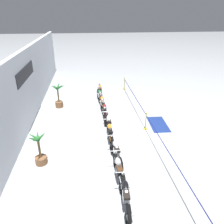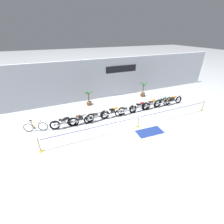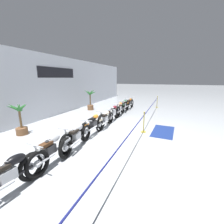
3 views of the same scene
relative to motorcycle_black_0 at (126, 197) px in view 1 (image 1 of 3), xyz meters
The scene contains 17 objects.
ground_plane 5.40m from the motorcycle_black_0, ahead, with size 120.00×120.00×0.00m, color #B2B7BC.
back_wall 7.22m from the motorcycle_black_0, 40.40° to the left, with size 28.00×0.29×4.20m.
motorcycle_black_0 is the anchor object (origin of this frame).
motorcycle_silver_1 1.31m from the motorcycle_black_0, ahead, with size 2.24×0.62×0.96m.
motorcycle_silver_2 2.57m from the motorcycle_black_0, ahead, with size 2.25×0.62×0.94m.
motorcycle_orange_3 4.11m from the motorcycle_black_0, ahead, with size 2.43×0.62×0.99m.
motorcycle_cream_4 5.28m from the motorcycle_black_0, ahead, with size 2.13×0.62×0.91m.
motorcycle_maroon_5 6.78m from the motorcycle_black_0, ahead, with size 2.22×0.62×0.96m.
motorcycle_orange_6 8.13m from the motorcycle_black_0, ahead, with size 2.31×0.62×0.98m.
motorcycle_green_7 9.50m from the motorcycle_black_0, ahead, with size 2.33×0.62×0.97m.
motorcycle_orange_8 10.67m from the motorcycle_black_0, ahead, with size 2.29×0.62×0.96m.
potted_palm_left_of_row 9.57m from the motorcycle_black_0, 18.74° to the left, with size 1.00×0.98×1.79m.
potted_palm_right_of_row 4.32m from the motorcycle_black_0, 49.61° to the left, with size 1.04×0.85×1.62m.
stanchion_far_left 4.29m from the motorcycle_black_0, 29.32° to the right, with size 14.05×0.28×1.05m.
stanchion_mid_left 5.67m from the motorcycle_black_0, 21.68° to the right, with size 0.28×0.28×1.05m.
stanchion_mid_right 12.46m from the motorcycle_black_0, ahead, with size 0.28×0.28×1.05m.
floor_banner 6.49m from the motorcycle_black_0, 27.74° to the right, with size 2.01×1.01×0.01m, color navy.
Camera 1 is at (-10.70, 1.68, 6.14)m, focal length 35.00 mm.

